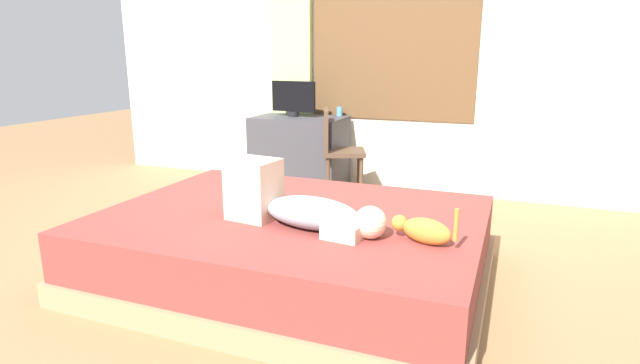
% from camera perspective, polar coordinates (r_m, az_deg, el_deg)
% --- Properties ---
extents(ground_plane, '(16.00, 16.00, 0.00)m').
position_cam_1_polar(ground_plane, '(3.26, -3.13, -10.11)').
color(ground_plane, olive).
extents(back_wall_with_window, '(6.40, 0.14, 2.90)m').
position_cam_1_polar(back_wall_with_window, '(5.15, 7.75, 15.25)').
color(back_wall_with_window, beige).
rests_on(back_wall_with_window, ground).
extents(bed, '(2.27, 1.70, 0.43)m').
position_cam_1_polar(bed, '(3.09, -3.11, -7.28)').
color(bed, '#997A56').
rests_on(bed, ground).
extents(person_lying, '(0.94, 0.36, 0.34)m').
position_cam_1_polar(person_lying, '(2.77, -2.68, -2.63)').
color(person_lying, '#8C939E').
rests_on(person_lying, bed).
extents(cat, '(0.35, 0.18, 0.21)m').
position_cam_1_polar(cat, '(2.57, 11.62, -5.34)').
color(cat, '#C67A2D').
rests_on(cat, bed).
extents(desk, '(0.90, 0.56, 0.74)m').
position_cam_1_polar(desk, '(5.12, -2.33, 3.26)').
color(desk, '#38383D').
rests_on(desk, ground).
extents(tv_monitor, '(0.48, 0.10, 0.35)m').
position_cam_1_polar(tv_monitor, '(5.07, -3.02, 9.45)').
color(tv_monitor, black).
rests_on(tv_monitor, desk).
extents(cup, '(0.06, 0.06, 0.09)m').
position_cam_1_polar(cup, '(5.13, 2.22, 7.99)').
color(cup, teal).
rests_on(cup, desk).
extents(chair_by_desk, '(0.49, 0.49, 0.86)m').
position_cam_1_polar(chair_by_desk, '(4.69, 1.89, 3.98)').
color(chair_by_desk, '#4C3828').
rests_on(chair_by_desk, ground).
extents(curtain_left, '(0.44, 0.06, 2.50)m').
position_cam_1_polar(curtain_left, '(5.37, -3.29, 13.21)').
color(curtain_left, '#ADCC75').
rests_on(curtain_left, ground).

